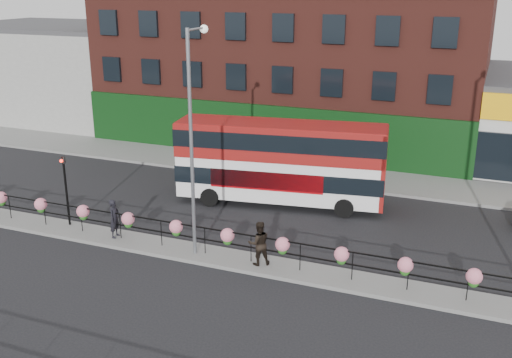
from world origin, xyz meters
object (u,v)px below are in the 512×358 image
at_px(pedestrian_a, 115,218).
at_px(double_decker_bus, 281,155).
at_px(pedestrian_b, 259,243).
at_px(lamp_column_west, 193,124).

bearing_deg(pedestrian_a, double_decker_bus, -41.71).
bearing_deg(pedestrian_b, lamp_column_west, -37.91).
bearing_deg(double_decker_bus, pedestrian_a, -126.65).
distance_m(pedestrian_a, lamp_column_west, 5.88).
bearing_deg(double_decker_bus, lamp_column_west, -99.91).
xyz_separation_m(double_decker_bus, pedestrian_b, (1.59, -6.94, -1.49)).
distance_m(pedestrian_b, lamp_column_west, 5.17).
height_order(double_decker_bus, pedestrian_b, double_decker_bus).
height_order(pedestrian_a, pedestrian_b, pedestrian_b).
relative_size(double_decker_bus, lamp_column_west, 1.17).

